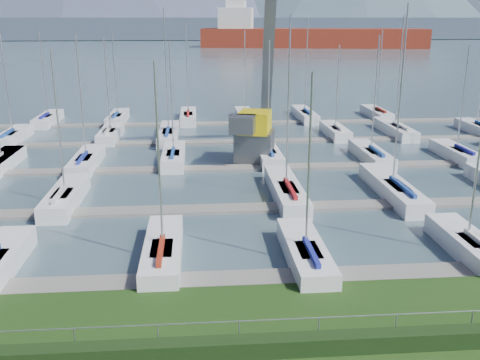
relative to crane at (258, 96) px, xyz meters
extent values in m
cube|color=#475D67|center=(-3.03, 230.62, -5.73)|extent=(800.00, 540.00, 0.20)
cube|color=black|center=(-3.03, -29.78, -4.98)|extent=(80.00, 0.70, 0.70)
cylinder|color=#999DA1|center=(-3.03, -29.38, -4.13)|extent=(80.00, 0.04, 0.04)
cube|color=#424E61|center=(-3.03, 300.62, 0.67)|extent=(900.00, 80.00, 12.00)
cube|color=slate|center=(-3.03, -23.38, -5.55)|extent=(90.00, 1.60, 0.25)
cube|color=gray|center=(-3.03, -13.38, -5.55)|extent=(90.00, 1.60, 0.25)
cube|color=slate|center=(-3.03, -3.38, -5.55)|extent=(90.00, 1.60, 0.25)
cube|color=gray|center=(-3.03, 6.62, -5.55)|extent=(90.00, 1.60, 0.25)
cube|color=#65625E|center=(-3.03, 16.62, -5.55)|extent=(90.00, 1.60, 0.25)
cube|color=#505357|center=(-0.46, -1.23, -4.13)|extent=(3.89, 3.89, 2.60)
cube|color=yellow|center=(-0.46, -1.23, -2.03)|extent=(3.36, 3.93, 1.80)
cube|color=#56595E|center=(1.34, 3.27, 6.97)|extent=(1.82, 11.26, 19.89)
cube|color=#55575C|center=(-1.66, -3.23, -1.83)|extent=(2.48, 2.62, 1.40)
cube|color=maroon|center=(44.57, 185.82, -2.83)|extent=(95.94, 34.32, 10.00)
cube|color=silver|center=(12.11, 191.63, 4.67)|extent=(16.25, 16.25, 12.00)
cube|color=silver|center=(12.11, 191.63, 11.67)|extent=(9.28, 9.28, 4.00)
camera|label=1|loc=(-5.39, -46.70, 6.63)|focal=40.00mm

